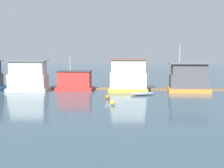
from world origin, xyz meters
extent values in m
plane|color=#385160|center=(0.00, 0.00, 0.00)|extent=(200.00, 200.00, 0.00)
cube|color=brown|center=(0.00, 2.58, 0.15)|extent=(59.60, 1.62, 0.30)
cube|color=white|center=(-14.83, -0.55, 0.26)|extent=(7.07, 3.89, 0.52)
cube|color=silver|center=(-14.83, -0.55, 1.76)|extent=(6.46, 3.28, 2.47)
cube|color=silver|center=(-14.83, -0.55, 4.11)|extent=(5.98, 2.81, 2.23)
cube|color=slate|center=(-14.83, -0.55, 5.28)|extent=(6.76, 3.58, 0.12)
cube|color=red|center=(-6.70, 0.26, 0.33)|extent=(6.42, 3.35, 0.66)
cube|color=red|center=(-6.70, 0.26, 2.04)|extent=(5.65, 2.58, 2.77)
cube|color=#38383D|center=(-6.70, 0.26, 3.49)|extent=(5.95, 2.88, 0.12)
cylinder|color=#B2B2B7|center=(-7.49, 0.26, 4.84)|extent=(0.12, 0.12, 2.59)
cube|color=gold|center=(2.78, 0.18, 0.29)|extent=(6.74, 3.87, 0.58)
cube|color=silver|center=(2.78, 0.18, 1.94)|extent=(6.19, 3.31, 2.73)
cube|color=silver|center=(2.78, 0.18, 4.42)|extent=(5.78, 2.91, 2.23)
cube|color=brown|center=(2.78, 0.18, 5.60)|extent=(6.49, 3.61, 0.12)
cube|color=orange|center=(13.11, 0.27, 0.34)|extent=(7.02, 4.11, 0.68)
cube|color=#4C4C51|center=(13.11, 0.27, 1.82)|extent=(6.37, 3.45, 2.28)
cube|color=#4C4C51|center=(13.11, 0.27, 3.90)|extent=(5.79, 2.88, 1.88)
cube|color=slate|center=(13.11, 0.27, 4.90)|extent=(6.67, 3.75, 0.12)
cylinder|color=#B2B2B7|center=(11.50, 0.27, 6.55)|extent=(0.12, 0.12, 3.19)
ellipsoid|color=gray|center=(5.14, -4.25, 0.26)|extent=(4.22, 2.39, 0.52)
cube|color=#997F60|center=(5.14, -4.25, 0.44)|extent=(0.46, 0.97, 0.08)
sphere|color=yellow|center=(1.05, -13.28, 0.32)|extent=(0.64, 0.64, 0.64)
sphere|color=orange|center=(-0.10, -8.38, 0.31)|extent=(0.61, 0.61, 0.61)
camera|label=1|loc=(4.15, -53.72, 7.40)|focal=50.00mm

